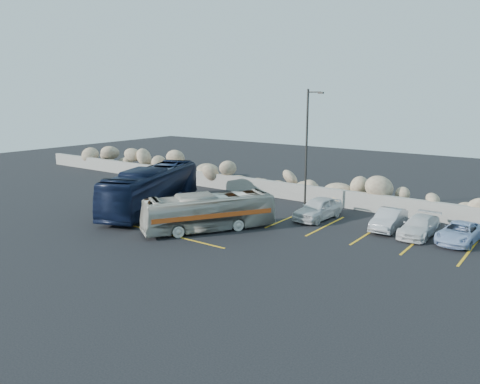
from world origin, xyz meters
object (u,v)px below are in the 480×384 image
Objects in this scene: lamppost at (307,147)px; tour_coach at (152,189)px; car_c at (419,226)px; car_d at (460,233)px; vintage_bus at (209,212)px; car_a at (318,208)px; car_b at (389,219)px.

lamppost is 0.77× the size of tour_coach.
lamppost is at bearing 172.57° from car_c.
tour_coach is 18.94m from car_d.
car_d is at bearing 58.91° from vintage_bus.
car_a is at bearing 88.59° from vintage_bus.
car_b is 0.95× the size of car_d.
lamppost is 2.11× the size of car_c.
tour_coach is at bearing -163.76° from car_b.
tour_coach reaches higher than car_d.
car_a is at bearing -174.34° from car_d.
tour_coach reaches higher than car_c.
tour_coach is 2.89× the size of car_b.
vintage_bus is 2.03× the size of car_c.
car_b reaches higher than car_d.
car_a is at bearing -40.01° from lamppost.
car_d is at bearing 4.31° from car_c.
car_c is at bearing 4.55° from car_a.
vintage_bus is (-2.30, -7.26, -3.23)m from lamppost.
vintage_bus is at bearing -107.60° from lamppost.
vintage_bus is 0.74× the size of tour_coach.
lamppost reaches higher than car_a.
car_a is (1.61, -1.35, -3.61)m from lamppost.
vintage_bus is at bearing -144.93° from car_b.
car_d is (18.34, 4.65, -0.92)m from tour_coach.
vintage_bus is 1.90× the size of car_a.
car_a is at bearing 3.27° from tour_coach.
tour_coach is 16.95m from car_c.
lamppost is 8.27m from vintage_bus.
lamppost is at bearing 143.52° from car_a.
tour_coach is 11.11m from car_a.
car_b is (14.50, 4.80, -0.85)m from tour_coach.
car_d is (9.79, -1.15, -3.77)m from lamppost.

